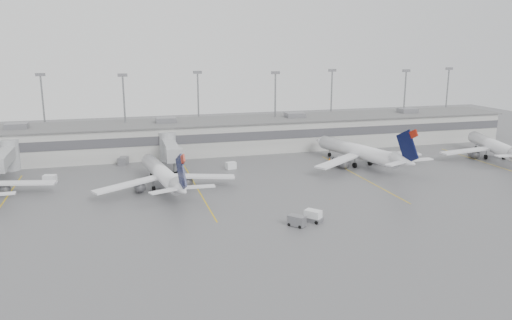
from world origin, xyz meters
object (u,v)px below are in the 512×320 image
object	(u,v)px
jet_far_right	(495,146)
baggage_tug	(313,217)
jet_mid_left	(163,174)
jet_mid_right	(361,152)

from	to	relation	value
jet_far_right	baggage_tug	world-z (taller)	jet_far_right
jet_mid_left	jet_mid_right	bearing A→B (deg)	0.01
jet_mid_right	baggage_tug	world-z (taller)	jet_mid_right
jet_mid_left	jet_mid_right	distance (m)	46.55
jet_mid_right	baggage_tug	bearing A→B (deg)	-142.15
jet_far_right	baggage_tug	xyz separation A→B (m)	(-60.05, -29.89, -2.45)
baggage_tug	jet_mid_left	bearing A→B (deg)	90.05
jet_mid_right	jet_mid_left	bearing A→B (deg)	174.71
jet_mid_right	baggage_tug	xyz separation A→B (m)	(-24.74, -31.82, -2.68)
jet_mid_left	jet_far_right	distance (m)	81.46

